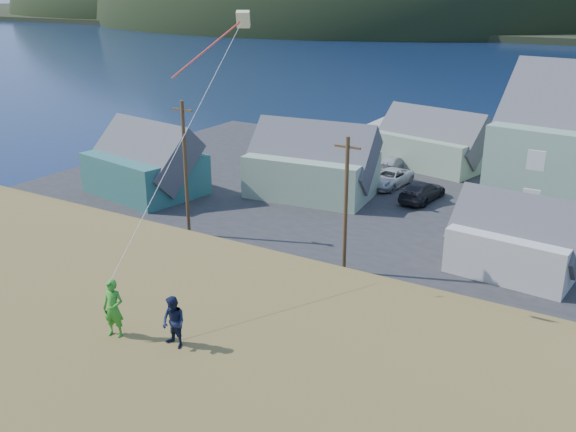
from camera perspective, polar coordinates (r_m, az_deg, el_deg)
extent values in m
plane|color=#0A1638|center=(36.32, 9.36, -7.26)|extent=(900.00, 900.00, 0.00)
cube|color=#4C3D19|center=(34.64, 8.11, -8.51)|extent=(110.00, 8.00, 0.10)
cube|color=#28282B|center=(51.36, 16.51, 0.49)|extent=(72.00, 36.00, 0.12)
cube|color=gray|center=(74.19, 16.78, 6.65)|extent=(26.00, 14.00, 0.90)
ellipsoid|color=black|center=(387.34, -6.07, 17.70)|extent=(240.00, 216.00, 108.00)
ellipsoid|color=black|center=(318.99, 6.88, 17.21)|extent=(260.00, 234.00, 143.00)
cube|color=#295C60|center=(54.13, -12.55, 3.72)|extent=(9.75, 7.96, 3.28)
cube|color=#47474C|center=(53.50, -12.75, 6.31)|extent=(10.19, 7.79, 6.30)
cube|color=gray|center=(52.31, 2.15, 3.72)|extent=(10.27, 7.41, 3.43)
cube|color=#47474C|center=(51.65, 2.18, 6.46)|extent=(10.74, 7.22, 6.18)
cube|color=beige|center=(40.52, 19.48, -2.90)|extent=(7.30, 5.52, 2.76)
cube|color=#47474C|center=(39.81, 19.82, -0.15)|extent=(7.80, 5.52, 4.88)
cube|color=gray|center=(62.12, 12.58, 5.69)|extent=(10.60, 7.73, 3.06)
cube|color=#47474C|center=(61.59, 12.75, 7.84)|extent=(11.08, 7.80, 5.70)
cylinder|color=#47331E|center=(43.37, -9.09, 4.06)|extent=(0.24, 0.24, 9.27)
cylinder|color=#47331E|center=(37.31, 5.15, 0.82)|extent=(0.24, 0.24, 8.30)
imported|color=silver|center=(55.40, 9.03, 3.34)|extent=(2.94, 5.45, 1.45)
imported|color=beige|center=(60.43, 9.33, 4.66)|extent=(1.98, 4.61, 1.32)
imported|color=#BB1733|center=(60.75, -1.65, 5.05)|extent=(1.95, 4.29, 1.43)
imported|color=maroon|center=(62.95, 6.63, 5.41)|extent=(2.48, 4.89, 1.32)
imported|color=black|center=(52.18, 11.83, 2.17)|extent=(2.68, 5.49, 1.54)
imported|color=#A7A6AB|center=(56.78, 1.58, 3.97)|extent=(2.06, 4.42, 1.40)
imported|color=navy|center=(50.91, 17.74, 1.17)|extent=(1.81, 4.48, 1.52)
imported|color=teal|center=(57.74, 21.75, 2.85)|extent=(2.17, 4.73, 1.50)
imported|color=slate|center=(62.69, 1.62, 5.47)|extent=(1.75, 4.09, 1.31)
imported|color=#308E26|center=(18.44, -15.26, -7.93)|extent=(0.70, 0.55, 1.68)
imported|color=#151D3B|center=(17.61, -10.13, -9.29)|extent=(0.79, 0.66, 1.46)
cube|color=beige|center=(23.12, -4.01, 17.06)|extent=(0.59, 0.58, 0.60)
cylinder|color=#E5443C|center=(22.53, -7.12, 14.59)|extent=(0.06, 0.06, 3.31)
cylinder|color=white|center=(20.10, -9.16, 7.18)|extent=(0.02, 0.02, 10.28)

